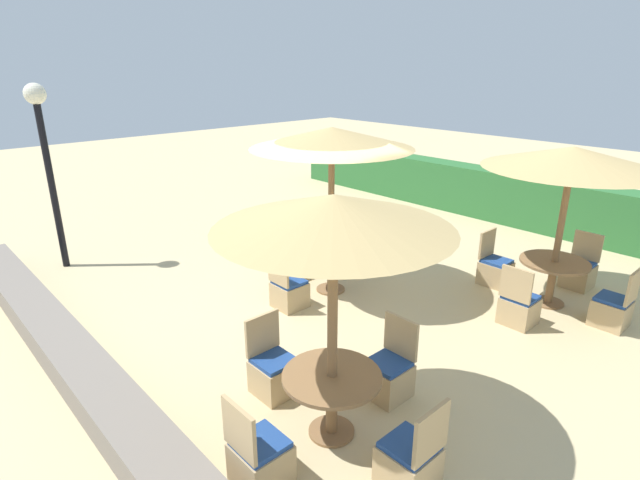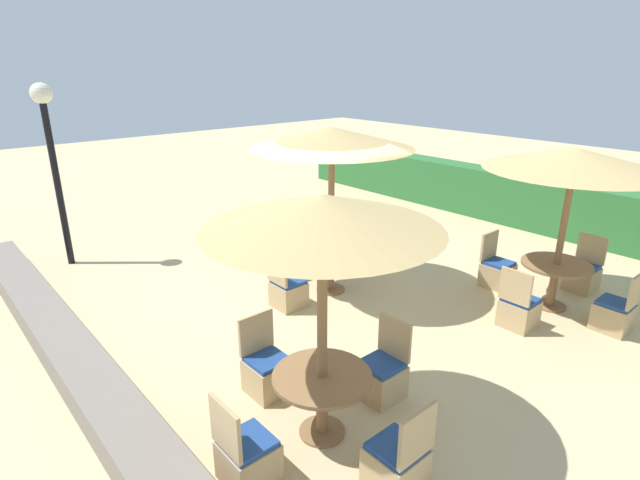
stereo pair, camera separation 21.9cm
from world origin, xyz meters
TOP-DOWN VIEW (x-y plane):
  - ground_plane at (0.00, 0.00)m, footprint 40.00×40.00m
  - hedge_row at (0.00, 6.53)m, footprint 13.00×0.70m
  - stone_border at (0.00, -3.26)m, footprint 10.00×0.56m
  - lamp_post at (-4.04, -2.22)m, footprint 0.36×0.36m
  - parasol_front_right at (2.62, -1.65)m, footprint 2.21×2.21m
  - round_table_front_right at (2.62, -1.65)m, footprint 1.01×1.01m
  - patio_chair_front_right_north at (2.60, -0.73)m, footprint 0.46×0.46m
  - patio_chair_front_right_west at (1.67, -1.66)m, footprint 0.46×0.46m
  - patio_chair_front_right_south at (2.64, -2.58)m, footprint 0.46×0.46m
  - patio_chair_front_right_east at (3.58, -1.60)m, footprint 0.46×0.46m
  - parasol_center at (0.12, 0.73)m, footprint 2.54×2.54m
  - round_table_center at (0.12, 0.73)m, footprint 1.00×1.00m
  - patio_chair_center_west at (-0.79, 0.72)m, footprint 0.46×0.46m
  - patio_chair_center_south at (0.12, -0.17)m, footprint 0.46×0.46m
  - parasol_back_right at (2.84, 2.96)m, footprint 2.54×2.54m
  - round_table_back_right at (2.84, 2.96)m, footprint 1.04×1.04m
  - patio_chair_back_right_west at (1.85, 3.00)m, footprint 0.46×0.46m
  - patio_chair_back_right_east at (3.77, 2.90)m, footprint 0.46×0.46m
  - patio_chair_back_right_north at (2.88, 3.95)m, footprint 0.46×0.46m
  - patio_chair_back_right_south at (2.81, 1.97)m, footprint 0.46×0.46m

SIDE VIEW (x-z plane):
  - ground_plane at x=0.00m, z-range 0.00..0.00m
  - stone_border at x=0.00m, z-range 0.00..0.38m
  - patio_chair_front_right_north at x=2.60m, z-range -0.20..0.73m
  - patio_chair_front_right_west at x=1.67m, z-range -0.20..0.73m
  - patio_chair_front_right_south at x=2.64m, z-range -0.20..0.73m
  - patio_chair_front_right_east at x=3.58m, z-range -0.20..0.73m
  - patio_chair_center_west at x=-0.79m, z-range -0.20..0.73m
  - patio_chair_center_south at x=0.12m, z-range -0.20..0.73m
  - patio_chair_back_right_west at x=1.85m, z-range -0.20..0.73m
  - patio_chair_back_right_east at x=3.77m, z-range -0.20..0.73m
  - patio_chair_back_right_north at x=2.88m, z-range -0.20..0.73m
  - patio_chair_back_right_south at x=2.81m, z-range -0.20..0.73m
  - round_table_front_right at x=2.62m, z-range 0.19..0.90m
  - round_table_back_right at x=2.84m, z-range 0.20..0.93m
  - round_table_center at x=0.12m, z-range 0.20..0.95m
  - hedge_row at x=0.00m, z-range 0.00..1.19m
  - parasol_back_right at x=2.84m, z-range 1.08..3.58m
  - lamp_post at x=-4.04m, z-range 0.69..4.01m
  - parasol_front_right at x=2.62m, z-range 1.10..3.66m
  - parasol_center at x=0.12m, z-range 1.18..3.90m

